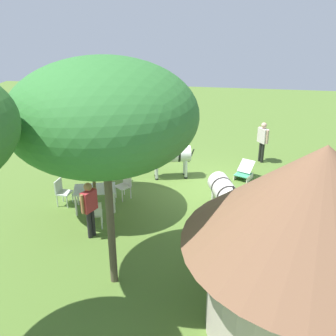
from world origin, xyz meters
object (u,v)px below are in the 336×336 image
Objects in this scene: thatched_hut at (313,235)px; standing_watcher at (263,139)px; patio_dining_table at (95,191)px; guest_behind_table at (107,158)px; shade_umbrella at (90,132)px; patio_chair_near_hut at (125,184)px; zebra_by_umbrella at (169,154)px; acacia_tree_behind_hut at (103,115)px; zebra_nearest_camera at (226,194)px; patio_chair_near_lawn at (95,213)px; guest_beside_umbrella at (89,205)px; patio_chair_east_end at (62,191)px; striped_lounge_chair at (244,172)px.

standing_watcher is at bearing -89.02° from thatched_hut.
guest_behind_table is (0.18, -1.98, 0.36)m from patio_dining_table.
patio_chair_near_hut is (-0.74, -0.93, -2.13)m from shade_umbrella.
acacia_tree_behind_hut is at bearing 160.86° from zebra_by_umbrella.
patio_chair_near_lawn is at bearing -5.06° from zebra_nearest_camera.
thatched_hut is at bearing 172.50° from patio_chair_near_hut.
patio_chair_near_lawn is at bearing 107.82° from patio_dining_table.
guest_beside_umbrella is (-0.04, 0.44, 0.51)m from patio_chair_near_lawn.
zebra_by_umbrella is at bearing -177.14° from guest_beside_umbrella.
acacia_tree_behind_hut reaches higher than guest_behind_table.
guest_beside_umbrella is (-0.40, 1.58, 0.38)m from patio_dining_table.
guest_beside_umbrella is (-0.40, 1.58, -1.63)m from shade_umbrella.
zebra_nearest_camera is at bearing 91.66° from patio_chair_east_end.
guest_behind_table is at bearing -147.82° from guest_beside_umbrella.
thatched_hut is 8.40m from patio_chair_east_end.
striped_lounge_chair is at bearing 121.90° from patio_chair_east_end.
acacia_tree_behind_hut is (2.59, 3.13, 3.15)m from zebra_nearest_camera.
striped_lounge_chair is (0.90, -7.41, -2.04)m from thatched_hut.
thatched_hut is 2.22× the size of zebra_nearest_camera.
zebra_by_umbrella is (-2.19, -0.85, -0.07)m from guest_behind_table.
patio_chair_near_hut is at bearing 93.68° from standing_watcher.
patio_dining_table is 0.71× the size of zebra_by_umbrella.
striped_lounge_chair is (-4.85, -3.14, -0.39)m from patio_dining_table.
patio_chair_near_lawn is at bearing 142.33° from zebra_by_umbrella.
patio_chair_near_lawn is (-0.37, 1.14, -2.13)m from shade_umbrella.
guest_beside_umbrella is at bearing 71.32° from striped_lounge_chair.
thatched_hut reaches higher than zebra_by_umbrella.
thatched_hut reaches higher than guest_behind_table.
patio_chair_near_hut is at bearing -128.58° from shade_umbrella.
thatched_hut is 6.48m from patio_chair_near_lawn.
shade_umbrella is 2.15× the size of standing_watcher.
patio_chair_near_lawn is (-0.37, 1.14, -0.13)m from patio_dining_table.
guest_beside_umbrella is 1.80× the size of striped_lounge_chair.
shade_umbrella reaches higher than zebra_by_umbrella.
patio_chair_east_end is (6.94, -4.38, -1.78)m from thatched_hut.
standing_watcher reaches higher than zebra_nearest_camera.
guest_beside_umbrella is 0.99× the size of standing_watcher.
patio_chair_near_hut is at bearing -128.58° from patio_dining_table.
patio_chair_east_end is at bearing 123.46° from patio_chair_near_lawn.
shade_umbrella is 2.00m from patio_dining_table.
acacia_tree_behind_hut is (-1.76, 5.34, 3.14)m from guest_behind_table.
patio_chair_east_end is 2.10m from patio_chair_near_hut.
zebra_nearest_camera is 0.41× the size of acacia_tree_behind_hut.
patio_chair_near_hut is 0.95× the size of striped_lounge_chair.
striped_lounge_chair is at bearing 159.52° from guest_beside_umbrella.
standing_watcher is 0.32× the size of acacia_tree_behind_hut.
patio_chair_east_end is 0.17× the size of acacia_tree_behind_hut.
shade_umbrella is 2.58m from guest_behind_table.
guest_behind_table is 4.88m from zebra_nearest_camera.
patio_chair_east_end is 0.53× the size of guest_beside_umbrella.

